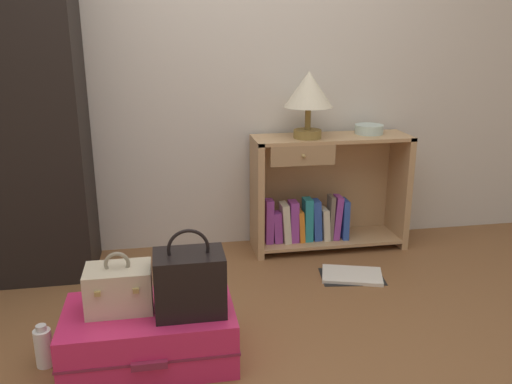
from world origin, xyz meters
TOP-DOWN VIEW (x-y plane):
  - ground_plane at (0.00, 0.00)m, footprint 9.00×9.00m
  - back_wall at (0.00, 1.50)m, footprint 6.40×0.10m
  - bookshelf at (0.71, 1.28)m, footprint 0.99×0.33m
  - table_lamp at (0.58, 1.24)m, footprint 0.29×0.29m
  - bowl at (1.00, 1.30)m, footprint 0.18×0.18m
  - suitcase_large at (-0.38, 0.19)m, footprint 0.72×0.45m
  - train_case at (-0.50, 0.22)m, footprint 0.27×0.20m
  - handbag at (-0.21, 0.14)m, footprint 0.29×0.20m
  - bottle at (-0.83, 0.23)m, footprint 0.07×0.07m
  - open_book_on_floor at (0.75, 0.80)m, footprint 0.39×0.31m

SIDE VIEW (x-z plane):
  - ground_plane at x=0.00m, z-range 0.00..0.00m
  - open_book_on_floor at x=0.75m, z-range 0.00..0.02m
  - bottle at x=-0.83m, z-range -0.01..0.18m
  - suitcase_large at x=-0.38m, z-range 0.00..0.24m
  - train_case at x=-0.50m, z-range 0.21..0.47m
  - bookshelf at x=0.71m, z-range -0.02..0.71m
  - handbag at x=-0.21m, z-range 0.19..0.56m
  - bowl at x=1.00m, z-range 0.74..0.79m
  - table_lamp at x=0.58m, z-range 0.81..1.21m
  - back_wall at x=0.00m, z-range 0.00..2.60m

